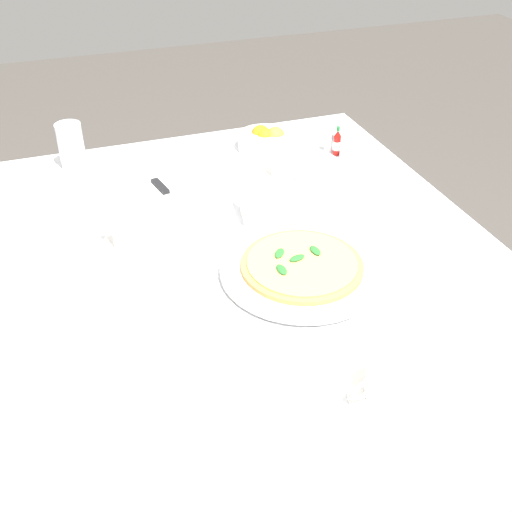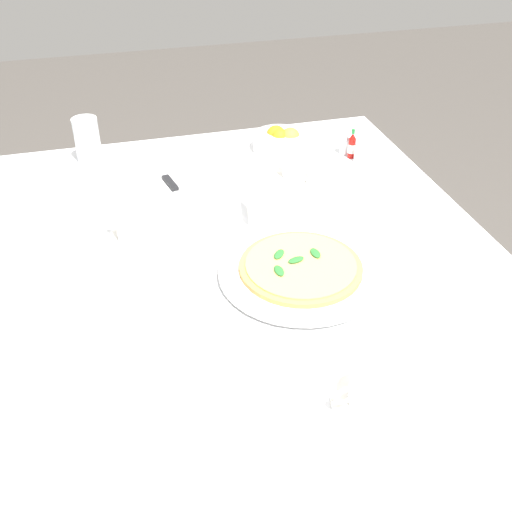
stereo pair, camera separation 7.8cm
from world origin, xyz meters
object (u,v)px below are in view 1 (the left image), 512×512
Objects in this scene: coffee_cup_right_edge at (130,234)px; pepper_shaker at (345,150)px; napkin_folded at (153,184)px; coffee_cup_near_left at (388,384)px; hot_sauce_bottle at (337,143)px; salt_shaker at (329,143)px; pizza_plate at (302,270)px; water_glass_near_right at (72,148)px; citrus_bowl at (266,140)px; dinner_knife at (152,178)px; pizza at (302,264)px; menu_card at (242,206)px; coffee_cup_left_edge at (286,167)px.

coffee_cup_right_edge is 2.31× the size of pepper_shaker.
coffee_cup_near_left is at bearing -175.90° from napkin_folded.
hot_sauce_bottle is at bearing -67.01° from coffee_cup_right_edge.
salt_shaker is 1.00× the size of pepper_shaker.
water_glass_near_right is (0.64, 0.39, 0.05)m from pizza_plate.
citrus_bowl reaches higher than salt_shaker.
salt_shaker is (-0.13, -0.69, -0.03)m from water_glass_near_right.
citrus_bowl is (-0.06, -0.52, -0.03)m from water_glass_near_right.
salt_shaker is at bearing -97.13° from dinner_knife.
pepper_shaker is at bearing -35.10° from pizza.
pepper_shaker is (-0.06, -0.02, 0.00)m from salt_shaker.
water_glass_near_right is 0.83× the size of citrus_bowl.
water_glass_near_right is 2.20× the size of salt_shaker.
citrus_bowl is at bearing 162.01° from menu_card.
coffee_cup_right_edge is 0.27m from dinner_knife.
citrus_bowl is at bearing -83.54° from dinner_knife.
pizza is 0.51m from dinner_knife.
hot_sauce_bottle is at bearing -32.62° from pizza_plate.
water_glass_near_right reaches higher than pizza.
napkin_folded is 4.27× the size of salt_shaker.
hot_sauce_bottle reaches higher than dinner_knife.
pizza_plate is at bearing -166.09° from napkin_folded.
coffee_cup_right_edge is 1.05× the size of water_glass_near_right.
pizza is 0.57m from hot_sauce_bottle.
dinner_knife is 3.46× the size of pepper_shaker.
coffee_cup_left_edge is 0.76m from coffee_cup_near_left.
citrus_bowl is at bearing -13.00° from pizza.
dinner_knife is (0.25, -0.10, -0.01)m from coffee_cup_right_edge.
dinner_knife is 2.18× the size of menu_card.
coffee_cup_near_left is (-0.35, -0.00, 0.02)m from pizza_plate.
hot_sauce_bottle is (-0.16, -0.70, -0.02)m from water_glass_near_right.
water_glass_near_right is at bearing 65.21° from coffee_cup_left_edge.
menu_card is at bearing 9.94° from pizza_plate.
citrus_bowl is 0.20m from hot_sauce_bottle.
dinner_knife is (0.06, 0.34, -0.00)m from coffee_cup_left_edge.
citrus_bowl is (0.11, -0.35, 0.00)m from dinner_knife.
coffee_cup_left_edge is (0.40, -0.13, 0.02)m from pizza_plate.
napkin_folded is at bearing 24.59° from pizza_plate.
coffee_cup_right_edge is 0.67m from pepper_shaker.
menu_card reaches higher than pizza.
pepper_shaker is (0.23, -0.63, -0.01)m from coffee_cup_right_edge.
citrus_bowl is (0.93, -0.13, -0.00)m from coffee_cup_near_left.
dinner_knife is 0.51m from salt_shaker.
dinner_knife is (-0.17, -0.18, -0.03)m from water_glass_near_right.
dinner_knife is (0.00, 0.00, 0.01)m from napkin_folded.
salt_shaker is (0.51, -0.30, 0.01)m from pizza_plate.
salt_shaker is (0.86, -0.30, -0.00)m from coffee_cup_near_left.
pizza is 0.42m from coffee_cup_left_edge.
hot_sauce_bottle is (0.48, -0.31, 0.01)m from pizza.
hot_sauce_bottle reaches higher than pepper_shaker.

